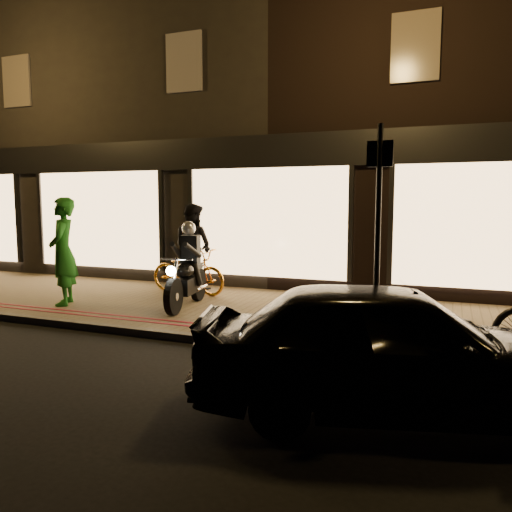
{
  "coord_description": "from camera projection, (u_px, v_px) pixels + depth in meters",
  "views": [
    {
      "loc": [
        3.77,
        -6.31,
        2.09
      ],
      "look_at": [
        0.53,
        1.97,
        1.1
      ],
      "focal_mm": 35.0,
      "sensor_mm": 36.0,
      "label": 1
    }
  ],
  "objects": [
    {
      "name": "sign_post",
      "position": [
        378.0,
        222.0,
        6.83
      ],
      "size": [
        0.35,
        0.08,
        3.0
      ],
      "rotation": [
        0.0,
        0.0,
        -0.03
      ],
      "color": "black",
      "rests_on": "sidewalk"
    },
    {
      "name": "motorcycle",
      "position": [
        187.0,
        274.0,
        9.24
      ],
      "size": [
        0.66,
        1.94,
        1.59
      ],
      "rotation": [
        0.0,
        0.0,
        0.16
      ],
      "color": "black",
      "rests_on": "sidewalk"
    },
    {
      "name": "red_kerb_lines",
      "position": [
        193.0,
        325.0,
        7.94
      ],
      "size": [
        50.0,
        0.26,
        0.01
      ],
      "color": "maroon",
      "rests_on": "sidewalk"
    },
    {
      "name": "building_row",
      "position": [
        323.0,
        130.0,
        15.29
      ],
      "size": [
        48.0,
        10.11,
        8.5
      ],
      "color": "black",
      "rests_on": "ground"
    },
    {
      "name": "ground",
      "position": [
        175.0,
        341.0,
        7.44
      ],
      "size": [
        90.0,
        90.0,
        0.0
      ],
      "primitive_type": "plane",
      "color": "black",
      "rests_on": "ground"
    },
    {
      "name": "kerb_stone",
      "position": [
        177.0,
        336.0,
        7.48
      ],
      "size": [
        50.0,
        0.14,
        0.12
      ],
      "primitive_type": "cube",
      "color": "#59544C",
      "rests_on": "ground"
    },
    {
      "name": "person_dark",
      "position": [
        193.0,
        247.0,
        10.95
      ],
      "size": [
        1.09,
        0.95,
        1.9
      ],
      "primitive_type": "imported",
      "rotation": [
        0.0,
        0.0,
        2.85
      ],
      "color": "black",
      "rests_on": "sidewalk"
    },
    {
      "name": "parked_car",
      "position": [
        392.0,
        347.0,
        4.88
      ],
      "size": [
        4.18,
        2.52,
        1.33
      ],
      "primitive_type": "imported",
      "rotation": [
        0.0,
        0.0,
        1.83
      ],
      "color": "black",
      "rests_on": "ground"
    },
    {
      "name": "sidewalk",
      "position": [
        230.0,
        310.0,
        9.29
      ],
      "size": [
        50.0,
        4.0,
        0.12
      ],
      "primitive_type": "cube",
      "color": "brown",
      "rests_on": "ground"
    },
    {
      "name": "bicycle_gold",
      "position": [
        188.0,
        271.0,
        10.58
      ],
      "size": [
        1.9,
        0.88,
        0.96
      ],
      "primitive_type": "imported",
      "rotation": [
        0.0,
        0.0,
        1.43
      ],
      "color": "orange",
      "rests_on": "sidewalk"
    },
    {
      "name": "person_green",
      "position": [
        63.0,
        251.0,
        9.4
      ],
      "size": [
        0.8,
        0.89,
        2.03
      ],
      "primitive_type": "imported",
      "rotation": [
        0.0,
        0.0,
        -1.03
      ],
      "color": "#1D6D1D",
      "rests_on": "sidewalk"
    }
  ]
}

